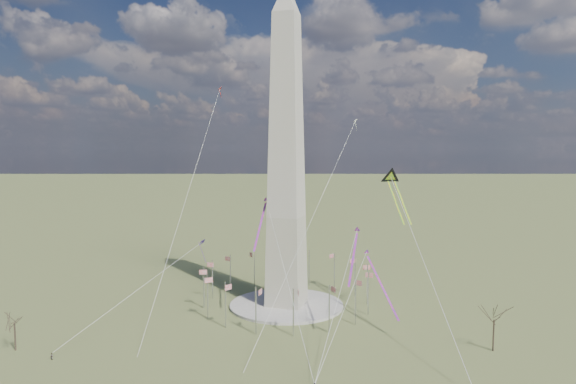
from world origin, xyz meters
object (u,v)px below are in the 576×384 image
(washington_monument, at_px, (286,155))
(kite_delta_black, at_px, (392,180))
(tree_near, at_px, (494,318))
(person_west, at_px, (52,356))

(washington_monument, distance_m, kite_delta_black, 33.73)
(washington_monument, bearing_deg, tree_near, -16.81)
(tree_near, bearing_deg, washington_monument, 163.19)
(washington_monument, relative_size, tree_near, 8.44)
(washington_monument, xyz_separation_m, kite_delta_black, (31.12, 10.46, -7.72))
(kite_delta_black, bearing_deg, washington_monument, -5.21)
(washington_monument, relative_size, person_west, 61.21)
(washington_monument, height_order, tree_near, washington_monument)
(tree_near, distance_m, kite_delta_black, 51.64)
(person_west, relative_size, kite_delta_black, 0.09)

